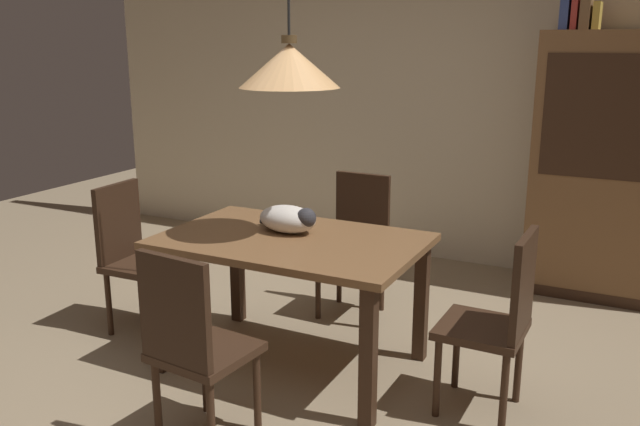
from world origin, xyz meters
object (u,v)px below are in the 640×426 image
object	(u,v)px
chair_near_front	(193,342)
chair_right_side	(499,316)
chair_far_back	(356,238)
pendant_lamp	(289,65)
dining_table	(292,255)
book_blue_wide	(566,12)
book_yellow_short	(597,16)
chair_left_side	(133,251)
cat_sleeping	(289,219)
book_red_tall	(576,8)
hutch_bookcase	(616,174)
book_brown_thick	(586,13)

from	to	relation	value
chair_near_front	chair_right_side	world-z (taller)	same
chair_far_back	pendant_lamp	distance (m)	1.45
dining_table	chair_far_back	size ratio (longest dim) A/B	1.51
book_blue_wide	book_yellow_short	size ratio (longest dim) A/B	1.20
book_yellow_short	pendant_lamp	bearing A→B (deg)	-123.14
dining_table	book_blue_wide	distance (m)	2.58
chair_right_side	pendant_lamp	world-z (taller)	pendant_lamp
chair_left_side	chair_near_front	distance (m)	1.42
chair_right_side	cat_sleeping	size ratio (longest dim) A/B	2.38
chair_right_side	cat_sleeping	distance (m)	1.23
chair_right_side	dining_table	bearing A→B (deg)	179.92
chair_right_side	book_yellow_short	size ratio (longest dim) A/B	4.65
chair_right_side	book_red_tall	distance (m)	2.44
book_yellow_short	book_red_tall	bearing A→B (deg)	180.00
chair_left_side	book_blue_wide	xyz separation A→B (m)	(2.20, 1.94, 1.46)
chair_far_back	chair_near_front	xyz separation A→B (m)	(-0.01, -1.76, 0.00)
dining_table	chair_right_side	xyz separation A→B (m)	(1.13, -0.00, -0.14)
cat_sleeping	chair_left_side	bearing A→B (deg)	-175.15
dining_table	book_red_tall	size ratio (longest dim) A/B	5.00
chair_far_back	dining_table	bearing A→B (deg)	-90.07
chair_left_side	book_blue_wide	world-z (taller)	book_blue_wide
chair_left_side	chair_right_side	xyz separation A→B (m)	(2.26, 0.00, 0.00)
chair_left_side	pendant_lamp	xyz separation A→B (m)	(1.13, 0.00, 1.15)
dining_table	chair_right_side	bearing A→B (deg)	-0.08
book_red_tall	hutch_bookcase	bearing A→B (deg)	-0.24
book_brown_thick	dining_table	bearing A→B (deg)	-121.69
cat_sleeping	chair_right_side	bearing A→B (deg)	-4.31
chair_left_side	cat_sleeping	distance (m)	1.12
dining_table	pendant_lamp	bearing A→B (deg)	110.56
dining_table	chair_left_side	size ratio (longest dim) A/B	1.51
book_red_tall	book_yellow_short	distance (m)	0.14
chair_far_back	book_brown_thick	bearing A→B (deg)	41.56
pendant_lamp	book_yellow_short	bearing A→B (deg)	56.86
cat_sleeping	book_blue_wide	size ratio (longest dim) A/B	1.63
hutch_bookcase	book_brown_thick	world-z (taller)	book_brown_thick
chair_far_back	chair_near_front	distance (m)	1.76
chair_left_side	book_brown_thick	xyz separation A→B (m)	(2.33, 1.94, 1.45)
dining_table	chair_left_side	bearing A→B (deg)	-179.87
chair_left_side	dining_table	bearing A→B (deg)	0.13
book_yellow_short	dining_table	bearing A→B (deg)	-123.14
chair_far_back	pendant_lamp	size ratio (longest dim) A/B	0.72
pendant_lamp	book_red_tall	world-z (taller)	pendant_lamp
dining_table	book_red_tall	xyz separation A→B (m)	(1.13, 1.94, 1.34)
chair_near_front	book_yellow_short	distance (m)	3.41
chair_left_side	book_yellow_short	distance (m)	3.40
chair_right_side	book_brown_thick	xyz separation A→B (m)	(0.07, 1.94, 1.45)
chair_left_side	book_blue_wide	size ratio (longest dim) A/B	3.88
book_red_tall	dining_table	bearing A→B (deg)	-120.24
hutch_bookcase	book_yellow_short	size ratio (longest dim) A/B	9.25
chair_near_front	book_red_tall	world-z (taller)	book_red_tall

